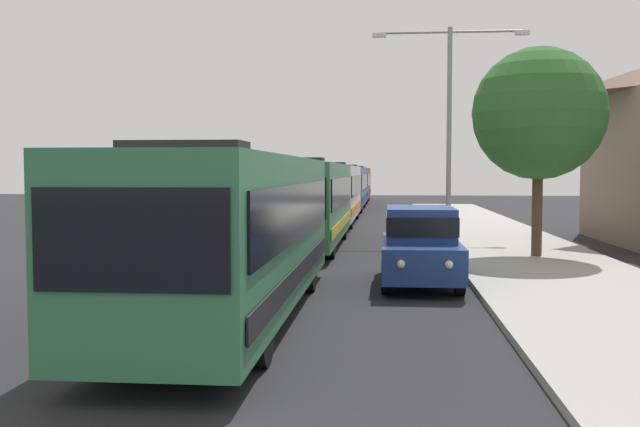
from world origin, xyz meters
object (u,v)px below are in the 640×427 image
(roadside_tree, at_px, (539,114))
(white_suv, at_px, (420,243))
(bus_second_in_line, at_px, (308,201))
(bus_fourth_in_line, at_px, (347,186))
(bus_rear, at_px, (355,183))
(bus_lead, at_px, (234,229))
(bus_middle, at_px, (333,192))
(streetlamp_mid, at_px, (449,108))

(roadside_tree, bearing_deg, white_suv, -126.65)
(bus_second_in_line, distance_m, white_suv, 9.20)
(bus_fourth_in_line, height_order, bus_rear, same)
(bus_lead, distance_m, bus_second_in_line, 12.71)
(bus_second_in_line, height_order, bus_rear, same)
(bus_lead, height_order, bus_second_in_line, same)
(bus_lead, bearing_deg, bus_fourth_in_line, 90.00)
(bus_fourth_in_line, xyz_separation_m, white_suv, (3.70, -33.83, -0.66))
(bus_middle, bearing_deg, bus_fourth_in_line, 90.00)
(white_suv, xyz_separation_m, streetlamp_mid, (1.70, 12.27, 4.32))
(bus_second_in_line, xyz_separation_m, roadside_tree, (7.53, -3.25, 2.85))
(bus_second_in_line, height_order, roadside_tree, roadside_tree)
(bus_middle, bearing_deg, bus_second_in_line, -90.00)
(bus_fourth_in_line, relative_size, bus_rear, 1.00)
(bus_fourth_in_line, xyz_separation_m, bus_rear, (-0.00, 12.84, -0.00))
(bus_second_in_line, xyz_separation_m, bus_fourth_in_line, (0.00, 25.43, 0.00))
(bus_fourth_in_line, distance_m, white_suv, 34.03)
(roadside_tree, bearing_deg, bus_rear, 100.28)
(bus_lead, distance_m, bus_middle, 24.92)
(bus_second_in_line, bearing_deg, bus_fourth_in_line, 90.00)
(bus_rear, height_order, roadside_tree, roadside_tree)
(roadside_tree, bearing_deg, streetlamp_mid, 106.68)
(bus_second_in_line, height_order, white_suv, bus_second_in_line)
(bus_lead, height_order, roadside_tree, roadside_tree)
(bus_middle, bearing_deg, roadside_tree, -64.02)
(streetlamp_mid, bearing_deg, bus_rear, 98.92)
(bus_fourth_in_line, relative_size, streetlamp_mid, 1.46)
(white_suv, height_order, roadside_tree, roadside_tree)
(bus_fourth_in_line, distance_m, bus_rear, 12.84)
(bus_lead, xyz_separation_m, white_suv, (3.70, 4.31, -0.66))
(bus_fourth_in_line, height_order, white_suv, bus_fourth_in_line)
(bus_lead, distance_m, bus_rear, 50.98)
(bus_lead, bearing_deg, white_suv, 49.38)
(white_suv, distance_m, streetlamp_mid, 13.12)
(bus_fourth_in_line, distance_m, roadside_tree, 29.78)
(bus_second_in_line, bearing_deg, streetlamp_mid, 35.65)
(white_suv, bearing_deg, bus_lead, -130.62)
(bus_rear, bearing_deg, streetlamp_mid, -81.08)
(bus_rear, bearing_deg, roadside_tree, -79.72)
(streetlamp_mid, bearing_deg, bus_second_in_line, -144.35)
(bus_lead, bearing_deg, bus_rear, 90.00)
(bus_rear, relative_size, streetlamp_mid, 1.46)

